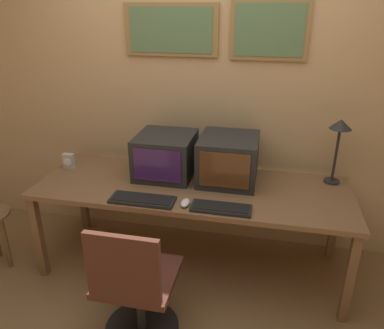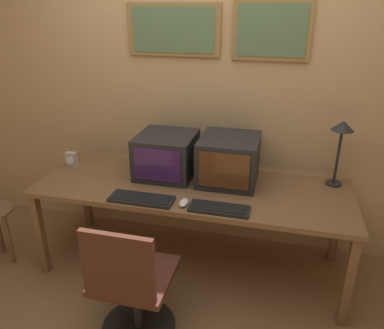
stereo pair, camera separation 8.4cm
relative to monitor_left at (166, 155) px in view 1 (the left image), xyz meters
The scene contains 10 objects.
wall_back 0.61m from the monitor_left, 56.10° to the left, with size 8.00×0.08×2.60m.
desk 0.36m from the monitor_left, 32.55° to the right, with size 2.28×0.79×0.71m.
monitor_left is the anchor object (origin of this frame).
monitor_right 0.48m from the monitor_left, ahead, with size 0.42×0.46×0.34m.
keyboard_main 0.48m from the monitor_left, 94.81° to the right, with size 0.44×0.16×0.03m.
keyboard_side 0.69m from the monitor_left, 42.34° to the right, with size 0.39×0.15×0.03m.
mouse_near_keyboard 0.53m from the monitor_left, 59.90° to the right, with size 0.06×0.11×0.04m.
desk_clock 0.81m from the monitor_left, behind, with size 0.09×0.05×0.12m.
desk_lamp 1.27m from the monitor_left, ahead, with size 0.16×0.16×0.49m.
office_chair 1.05m from the monitor_left, 86.16° to the right, with size 0.47×0.47×0.85m.
Camera 1 is at (0.51, -1.72, 1.94)m, focal length 35.00 mm.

